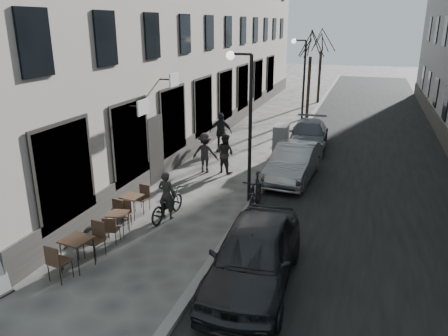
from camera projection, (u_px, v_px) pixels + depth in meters
The scene contains 20 objects.
ground at pixel (180, 298), 9.93m from camera, with size 120.00×120.00×0.00m, color #3D3A37.
road at pixel (368, 140), 23.19m from camera, with size 7.30×60.00×0.00m, color black.
kerb at pixel (299, 134), 24.26m from camera, with size 0.25×60.00×0.12m, color slate.
streetlamp_near at pixel (245, 112), 14.38m from camera, with size 0.90×0.28×5.09m.
streetlamp_far at pixel (301, 73), 25.19m from camera, with size 0.90×0.28×5.09m.
tree_near at pixel (311, 44), 27.40m from camera, with size 2.40×2.40×5.70m.
tree_far at pixel (322, 41), 32.80m from camera, with size 2.40×2.40×5.70m.
bistro_set_a at pixel (77, 250), 11.00m from camera, with size 0.75×1.68×0.97m.
bistro_set_b at pixel (118, 221), 12.77m from camera, with size 0.66×1.43×0.82m.
bistro_set_c at pixel (132, 204), 13.96m from camera, with size 0.66×1.48×0.86m.
utility_cabinet at pixel (281, 143), 19.62m from camera, with size 0.60×1.09×1.63m, color slate.
bicycle at pixel (167, 204), 13.86m from camera, with size 0.64×1.82×0.96m, color black.
cyclist_rider at pixel (167, 195), 13.76m from camera, with size 0.57×0.37×1.57m, color black.
pedestrian_near at pixel (225, 153), 18.03m from camera, with size 0.80×0.63×1.65m, color black.
pedestrian_mid at pixel (205, 153), 18.06m from camera, with size 1.08×0.62×1.67m, color black.
pedestrian_far at pixel (221, 132), 20.99m from camera, with size 1.10×0.46×1.88m, color black.
car_near at pixel (254, 255), 10.21m from camera, with size 1.85×4.59×1.57m, color black.
car_mid at pixel (294, 162), 17.25m from camera, with size 1.50×4.29×1.41m, color gray.
car_far at pixel (309, 135), 21.70m from camera, with size 1.83×4.49×1.30m, color #3A3E45.
moped at pixel (255, 195), 14.06m from camera, with size 0.63×2.23×1.34m, color black.
Camera 1 is at (3.62, -7.74, 5.95)m, focal length 35.00 mm.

